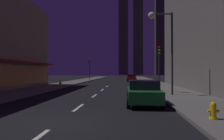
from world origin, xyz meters
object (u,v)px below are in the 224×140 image
Objects in this scene: traffic_light_near_right at (159,58)px; traffic_light_far_left at (89,66)px; car_parked_near at (143,92)px; fire_hydrant_far_left at (60,83)px; car_parked_far at (131,78)px; street_lamp_right at (162,33)px; fire_hydrant_yellow_near at (213,111)px.

traffic_light_near_right is 1.00× the size of traffic_light_far_left.
fire_hydrant_far_left is (-9.50, 12.72, -0.29)m from car_parked_near.
fire_hydrant_far_left is at bearing -121.76° from car_parked_far.
fire_hydrant_far_left is 13.58m from traffic_light_near_right.
car_parked_near and car_parked_far have the same top height.
street_lamp_right reaches higher than fire_hydrant_far_left.
car_parked_near is 6.48× the size of fire_hydrant_far_left.
car_parked_near is at bearing -73.22° from traffic_light_far_left.
traffic_light_far_left is (-11.40, 34.21, 2.74)m from fire_hydrant_yellow_near.
traffic_light_far_left is at bearing 114.36° from traffic_light_near_right.
traffic_light_near_right is at bearing 72.09° from car_parked_near.
car_parked_near is 0.64× the size of street_lamp_right.
fire_hydrant_yellow_near is at bearing -71.57° from traffic_light_far_left.
car_parked_far is 22.41m from traffic_light_near_right.
fire_hydrant_yellow_near is 20.50m from fire_hydrant_far_left.
street_lamp_right reaches higher than car_parked_near.
car_parked_near is 15.88m from fire_hydrant_far_left.
car_parked_near is 1.01× the size of traffic_light_far_left.
car_parked_near is 4.66m from fire_hydrant_yellow_near.
traffic_light_near_right reaches higher than fire_hydrant_yellow_near.
car_parked_near is 6.48× the size of fire_hydrant_yellow_near.
car_parked_near is at bearing -90.00° from car_parked_far.
fire_hydrant_far_left is at bearing 125.14° from fire_hydrant_yellow_near.
traffic_light_far_left is at bearing 88.69° from fire_hydrant_far_left.
fire_hydrant_far_left is at bearing 126.75° from car_parked_near.
street_lamp_right is (10.88, -26.25, 1.87)m from traffic_light_far_left.
traffic_light_far_left is at bearing 106.78° from car_parked_near.
car_parked_far is at bearing 94.89° from traffic_light_near_right.
traffic_light_far_left is 28.48m from street_lamp_right.
traffic_light_far_left is (-11.00, 24.29, 0.00)m from traffic_light_near_right.
fire_hydrant_yellow_near is 0.16× the size of traffic_light_near_right.
street_lamp_right is at bearing -37.97° from fire_hydrant_far_left.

